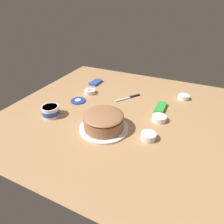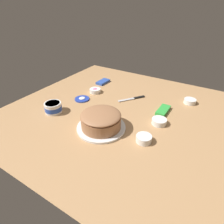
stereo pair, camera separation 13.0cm
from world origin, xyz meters
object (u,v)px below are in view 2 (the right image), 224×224
sprinkle_bowl_rainbow (190,101)px  sprinkle_bowl_orange (144,139)px  candy_box_upper (103,82)px  frosting_tub (53,107)px  frosting_tub_lid (82,99)px  spreading_knife (134,98)px  frosted_cake (101,121)px  sprinkle_bowl_yellow (159,122)px  candy_box_lower (163,110)px  sprinkle_bowl_pink (95,90)px

sprinkle_bowl_rainbow → sprinkle_bowl_orange: (-0.61, 0.13, 0.00)m
sprinkle_bowl_rainbow → candy_box_upper: bearing=91.6°
frosting_tub → sprinkle_bowl_rainbow: size_ratio=1.34×
frosting_tub_lid → candy_box_upper: bearing=6.8°
spreading_knife → sprinkle_bowl_orange: size_ratio=2.20×
frosted_cake → spreading_knife: size_ratio=1.56×
frosted_cake → sprinkle_bowl_yellow: bearing=-51.6°
frosted_cake → frosting_tub_lid: frosted_cake is taller
sprinkle_bowl_yellow → candy_box_lower: (0.16, 0.03, -0.01)m
sprinkle_bowl_pink → candy_box_lower: 0.61m
frosting_tub_lid → sprinkle_bowl_orange: (-0.22, -0.64, 0.02)m
spreading_knife → candy_box_upper: 0.43m
frosted_cake → spreading_knife: frosted_cake is taller
sprinkle_bowl_pink → spreading_knife: bearing=-78.9°
frosted_cake → sprinkle_bowl_rainbow: frosted_cake is taller
sprinkle_bowl_orange → candy_box_upper: bearing=49.1°
frosting_tub_lid → sprinkle_bowl_pink: size_ratio=1.22×
sprinkle_bowl_orange → sprinkle_bowl_yellow: 0.21m
spreading_knife → sprinkle_bowl_pink: sprinkle_bowl_pink is taller
frosting_tub → candy_box_lower: frosting_tub is taller
sprinkle_bowl_pink → frosted_cake: bearing=-139.9°
frosted_cake → frosting_tub: 0.41m
frosted_cake → candy_box_upper: bearing=33.0°
sprinkle_bowl_orange → spreading_knife: bearing=31.9°
sprinkle_bowl_orange → candy_box_upper: sprinkle_bowl_orange is taller
frosting_tub_lid → sprinkle_bowl_pink: 0.16m
frosted_cake → sprinkle_bowl_orange: frosted_cake is taller
sprinkle_bowl_rainbow → candy_box_lower: sprinkle_bowl_rainbow is taller
sprinkle_bowl_pink → sprinkle_bowl_yellow: bearing=-104.8°
sprinkle_bowl_pink → candy_box_upper: bearing=15.4°
spreading_knife → sprinkle_bowl_rainbow: sprinkle_bowl_rainbow is taller
spreading_knife → candy_box_lower: 0.28m
candy_box_lower → candy_box_upper: 0.70m
spreading_knife → sprinkle_bowl_yellow: 0.38m
frosting_tub → candy_box_upper: (0.63, -0.01, -0.03)m
spreading_knife → candy_box_lower: bearing=-104.9°
sprinkle_bowl_rainbow → sprinkle_bowl_orange: bearing=168.4°
frosted_cake → frosting_tub: size_ratio=2.56×
spreading_knife → sprinkle_bowl_yellow: bearing=-128.6°
frosting_tub_lid → spreading_knife: frosting_tub_lid is taller
frosted_cake → sprinkle_bowl_orange: (0.02, -0.28, -0.03)m
frosting_tub_lid → candy_box_lower: candy_box_lower is taller
frosting_tub_lid → spreading_knife: bearing=-57.2°
sprinkle_bowl_pink → candy_box_lower: bearing=-90.4°
sprinkle_bowl_yellow → candy_box_upper: size_ratio=0.70×
sprinkle_bowl_pink → sprinkle_bowl_yellow: sprinkle_bowl_yellow is taller
frosting_tub → sprinkle_bowl_orange: frosting_tub is taller
frosting_tub_lid → sprinkle_bowl_orange: 0.67m
spreading_knife → candy_box_upper: bearing=70.5°
sprinkle_bowl_yellow → sprinkle_bowl_orange: bearing=175.9°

